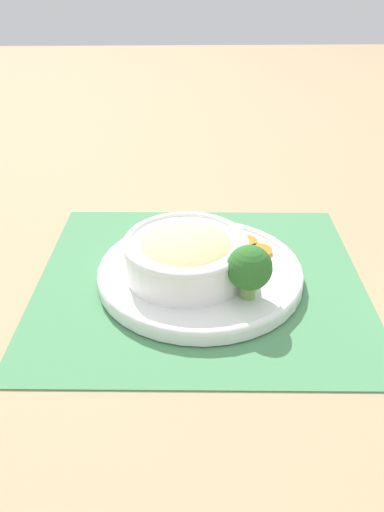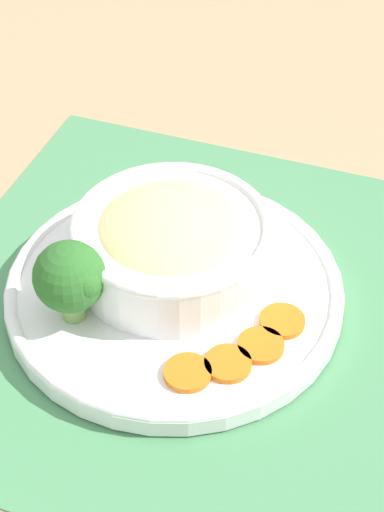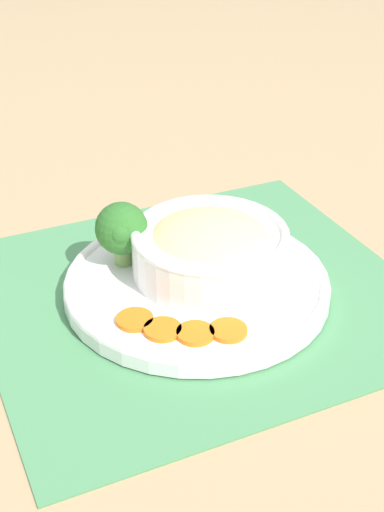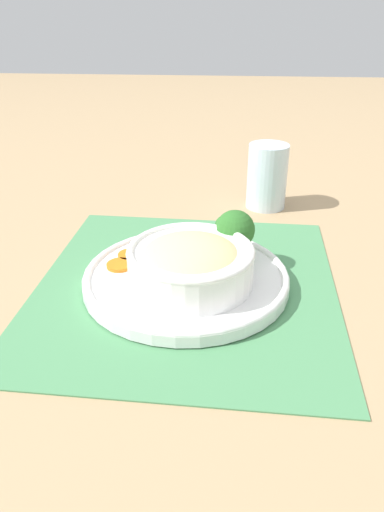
{
  "view_description": "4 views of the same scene",
  "coord_description": "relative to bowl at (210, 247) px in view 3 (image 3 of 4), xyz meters",
  "views": [
    {
      "loc": [
        0.59,
        -0.03,
        0.41
      ],
      "look_at": [
        0.02,
        -0.01,
        0.05
      ],
      "focal_mm": 35.0,
      "sensor_mm": 36.0,
      "label": 1
    },
    {
      "loc": [
        -0.17,
        0.49,
        0.54
      ],
      "look_at": [
        -0.01,
        -0.02,
        0.04
      ],
      "focal_mm": 60.0,
      "sensor_mm": 36.0,
      "label": 2
    },
    {
      "loc": [
        -0.58,
        0.3,
        0.45
      ],
      "look_at": [
        -0.0,
        0.01,
        0.05
      ],
      "focal_mm": 50.0,
      "sensor_mm": 36.0,
      "label": 3
    },
    {
      "loc": [
        0.05,
        -0.61,
        0.38
      ],
      "look_at": [
        0.01,
        0.0,
        0.05
      ],
      "focal_mm": 35.0,
      "sensor_mm": 36.0,
      "label": 4
    }
  ],
  "objects": [
    {
      "name": "ground_plane",
      "position": [
        -0.01,
        0.02,
        -0.05
      ],
      "size": [
        4.0,
        4.0,
        0.0
      ],
      "primitive_type": "plane",
      "color": "tan"
    },
    {
      "name": "carrot_slice_middle",
      "position": [
        -0.08,
        0.09,
        -0.03
      ],
      "size": [
        0.04,
        0.04,
        0.01
      ],
      "color": "orange",
      "rests_on": "plate"
    },
    {
      "name": "carrot_slice_extra",
      "position": [
        -0.11,
        0.04,
        -0.03
      ],
      "size": [
        0.04,
        0.04,
        0.01
      ],
      "color": "orange",
      "rests_on": "plate"
    },
    {
      "name": "carrot_slice_near",
      "position": [
        -0.05,
        0.11,
        -0.03
      ],
      "size": [
        0.04,
        0.04,
        0.01
      ],
      "color": "orange",
      "rests_on": "plate"
    },
    {
      "name": "bowl",
      "position": [
        0.0,
        0.0,
        0.0
      ],
      "size": [
        0.17,
        0.17,
        0.06
      ],
      "color": "white",
      "rests_on": "plate"
    },
    {
      "name": "broccoli_floret",
      "position": [
        0.06,
        0.08,
        0.01
      ],
      "size": [
        0.06,
        0.06,
        0.07
      ],
      "color": "#759E51",
      "rests_on": "plate"
    },
    {
      "name": "carrot_slice_far",
      "position": [
        -0.1,
        0.07,
        -0.03
      ],
      "size": [
        0.04,
        0.04,
        0.01
      ],
      "color": "orange",
      "rests_on": "plate"
    },
    {
      "name": "plate",
      "position": [
        -0.01,
        0.02,
        -0.04
      ],
      "size": [
        0.29,
        0.29,
        0.02
      ],
      "color": "white",
      "rests_on": "placemat"
    },
    {
      "name": "placemat",
      "position": [
        -0.01,
        0.02,
        -0.05
      ],
      "size": [
        0.44,
        0.48,
        0.0
      ],
      "color": "#4C8C59",
      "rests_on": "ground_plane"
    }
  ]
}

